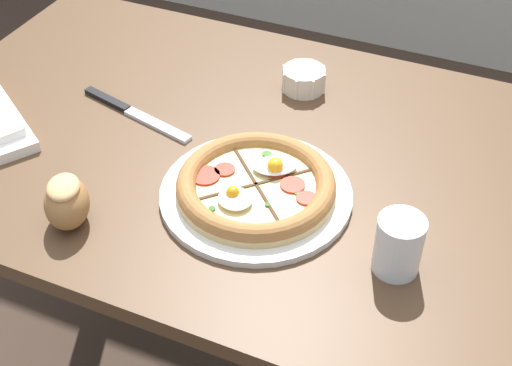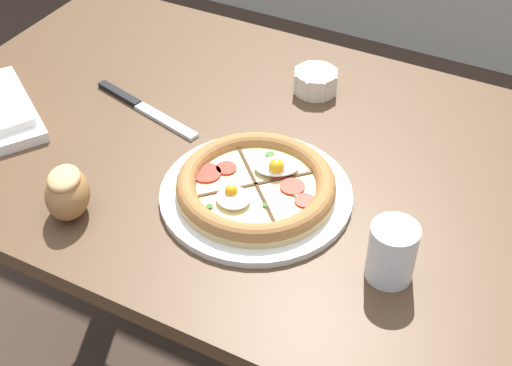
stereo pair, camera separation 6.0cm
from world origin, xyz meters
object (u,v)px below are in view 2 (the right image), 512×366
Objects in this scene: bread_piece_near at (67,192)px; water_glass at (391,255)px; dining_table at (255,197)px; ramekin_bowl at (316,81)px; knife_main at (145,108)px; pizza at (256,188)px.

bread_piece_near is 1.22× the size of water_glass.
dining_table is 0.36m from bread_piece_near.
water_glass reaches higher than dining_table.
ramekin_bowl is 0.33m from knife_main.
dining_table is 5.01× the size of knife_main.
water_glass is at bearing -3.99° from knife_main.
pizza is at bearing 166.57° from water_glass.
water_glass is at bearing -29.13° from dining_table.
ramekin_bowl is at bearing 52.91° from knife_main.
bread_piece_near is (-0.24, -0.16, 0.02)m from pizza.
water_glass is at bearing 12.42° from bread_piece_near.
bread_piece_near is at bearing -145.58° from pizza.
pizza is at bearing -7.66° from knife_main.
ramekin_bowl is (-0.04, 0.32, 0.00)m from pizza.
knife_main is (-0.25, -0.20, -0.02)m from ramekin_bowl.
water_glass is (0.53, -0.17, 0.04)m from knife_main.
knife_main is 0.56m from water_glass.
bread_piece_near is at bearing -64.96° from knife_main.
dining_table is at bearing 56.82° from bread_piece_near.
pizza is 0.32m from ramekin_bowl.
pizza is 3.51× the size of ramekin_bowl.
dining_table is at bearing 150.87° from water_glass.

